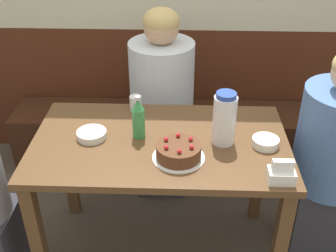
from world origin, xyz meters
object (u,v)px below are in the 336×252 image
(napkin_holder, at_px, (281,174))
(person_teal_shirt, at_px, (162,105))
(bowl_soup_white, at_px, (92,134))
(person_pale_blue_shirt, at_px, (332,159))
(bench_seat, at_px, (167,138))
(bowl_rice_small, at_px, (265,142))
(glass_water_tall, at_px, (136,103))
(water_pitcher, at_px, (224,119))
(soju_bottle, at_px, (138,118))
(birthday_cake, at_px, (179,152))

(napkin_holder, xyz_separation_m, person_teal_shirt, (-0.54, 0.90, -0.18))
(bowl_soup_white, xyz_separation_m, person_pale_blue_shirt, (1.20, 0.08, -0.17))
(bench_seat, xyz_separation_m, bowl_rice_small, (0.49, -0.86, 0.55))
(glass_water_tall, bearing_deg, person_teal_shirt, 69.08)
(bowl_soup_white, distance_m, person_pale_blue_shirt, 1.21)
(water_pitcher, distance_m, bowl_rice_small, 0.23)
(bowl_rice_small, distance_m, person_teal_shirt, 0.84)
(water_pitcher, distance_m, soju_bottle, 0.40)
(water_pitcher, relative_size, soju_bottle, 1.19)
(bench_seat, xyz_separation_m, glass_water_tall, (-0.15, -0.54, 0.57))
(water_pitcher, height_order, bowl_soup_white, water_pitcher)
(bowl_rice_small, bearing_deg, glass_water_tall, 153.56)
(soju_bottle, xyz_separation_m, person_teal_shirt, (0.08, 0.58, -0.25))
(glass_water_tall, xyz_separation_m, person_pale_blue_shirt, (1.02, -0.20, -0.20))
(bench_seat, height_order, bowl_soup_white, bowl_soup_white)
(person_teal_shirt, bearing_deg, water_pitcher, 27.64)
(soju_bottle, relative_size, bowl_rice_small, 1.73)
(napkin_holder, relative_size, person_teal_shirt, 0.09)
(soju_bottle, bearing_deg, person_teal_shirt, 82.20)
(birthday_cake, xyz_separation_m, bowl_rice_small, (0.40, 0.11, -0.02))
(glass_water_tall, bearing_deg, water_pitcher, -33.25)
(birthday_cake, relative_size, water_pitcher, 0.91)
(soju_bottle, height_order, person_teal_shirt, person_teal_shirt)
(bench_seat, xyz_separation_m, person_pale_blue_shirt, (0.87, -0.73, 0.38))
(napkin_holder, xyz_separation_m, person_pale_blue_shirt, (0.36, 0.38, -0.19))
(birthday_cake, height_order, glass_water_tall, birthday_cake)
(bowl_soup_white, bearing_deg, water_pitcher, -0.95)
(water_pitcher, bearing_deg, bowl_rice_small, -7.95)
(person_teal_shirt, distance_m, person_pale_blue_shirt, 1.03)
(birthday_cake, xyz_separation_m, water_pitcher, (0.21, 0.14, 0.09))
(bench_seat, xyz_separation_m, bowl_soup_white, (-0.33, -0.82, 0.55))
(napkin_holder, height_order, person_pale_blue_shirt, person_pale_blue_shirt)
(bowl_soup_white, relative_size, glass_water_tall, 1.80)
(bowl_soup_white, bearing_deg, birthday_cake, -19.83)
(napkin_holder, bearing_deg, water_pitcher, 127.29)
(napkin_holder, relative_size, person_pale_blue_shirt, 0.09)
(birthday_cake, bearing_deg, bench_seat, 95.31)
(bowl_rice_small, bearing_deg, water_pitcher, 172.05)
(water_pitcher, relative_size, person_teal_shirt, 0.21)
(person_pale_blue_shirt, bearing_deg, soju_bottle, 3.86)
(birthday_cake, xyz_separation_m, person_pale_blue_shirt, (0.78, 0.24, -0.19))
(bench_seat, bearing_deg, glass_water_tall, -105.13)
(birthday_cake, distance_m, person_pale_blue_shirt, 0.84)
(bowl_rice_small, bearing_deg, soju_bottle, 174.58)
(birthday_cake, relative_size, person_teal_shirt, 0.20)
(bowl_soup_white, bearing_deg, person_pale_blue_shirt, 4.02)
(birthday_cake, height_order, napkin_holder, napkin_holder)
(bowl_rice_small, relative_size, person_pale_blue_shirt, 0.11)
(bowl_rice_small, distance_m, glass_water_tall, 0.71)
(person_pale_blue_shirt, bearing_deg, birthday_cake, 16.79)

